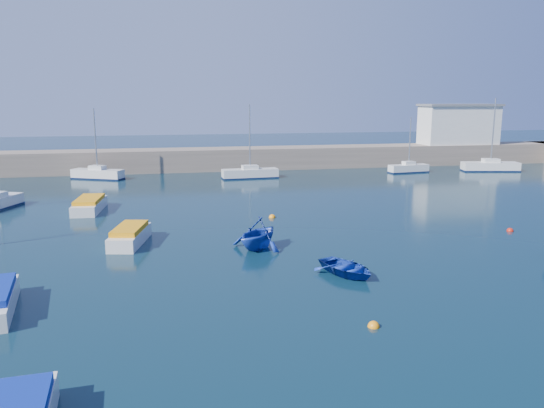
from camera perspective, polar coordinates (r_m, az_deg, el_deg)
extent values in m
plane|color=#0B2331|center=(22.60, 11.92, -11.64)|extent=(220.00, 220.00, 0.00)
cube|color=#78695B|center=(66.00, -3.91, 4.89)|extent=(96.00, 4.50, 2.60)
cube|color=silver|center=(75.65, 19.43, 7.99)|extent=(10.00, 4.00, 5.00)
cube|color=silver|center=(60.93, -18.24, 3.07)|extent=(5.83, 3.89, 1.05)
cylinder|color=#B7BABC|center=(60.54, -18.46, 6.63)|extent=(0.16, 0.16, 6.55)
cube|color=silver|center=(58.50, -2.38, 3.29)|extent=(6.21, 2.08, 1.02)
cylinder|color=#B7BABC|center=(58.07, -2.41, 7.23)|extent=(0.15, 0.15, 7.03)
cube|color=silver|center=(64.90, 14.47, 3.71)|extent=(4.94, 1.91, 0.95)
cylinder|color=#B7BABC|center=(64.57, 14.61, 6.56)|extent=(0.14, 0.14, 5.53)
cube|color=silver|center=(69.36, 22.43, 3.74)|extent=(6.87, 3.17, 1.08)
cylinder|color=#B7BABC|center=(68.98, 22.70, 7.32)|extent=(0.16, 0.16, 7.62)
cube|color=silver|center=(33.40, -15.03, -3.47)|extent=(2.47, 4.74, 0.81)
cube|color=orange|center=(33.27, -15.08, -2.55)|extent=(2.16, 3.62, 0.30)
cube|color=silver|center=(43.91, -19.04, -0.21)|extent=(2.21, 5.29, 0.77)
cube|color=orange|center=(43.81, -19.08, 0.47)|extent=(2.02, 3.99, 0.29)
imported|color=#1734A0|center=(27.03, 8.03, -6.82)|extent=(3.56, 4.06, 0.70)
imported|color=#1734A0|center=(31.07, -1.53, -3.16)|extent=(4.67, 4.71, 1.88)
sphere|color=orange|center=(21.49, 10.88, -12.85)|extent=(0.47, 0.47, 0.47)
sphere|color=#B41B0D|center=(38.72, 24.23, -2.68)|extent=(0.46, 0.46, 0.46)
sphere|color=orange|center=(39.26, 0.02, -1.48)|extent=(0.51, 0.51, 0.51)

